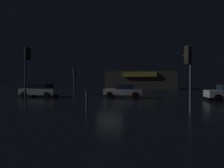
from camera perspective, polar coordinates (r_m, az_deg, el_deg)
The scene contains 8 objects.
ground_plane at distance 17.39m, azimuth -0.76°, elevation -5.02°, with size 120.00×120.00×0.00m, color black.
store_building at distance 44.36m, azimuth 9.08°, elevation 1.16°, with size 15.97×9.47×4.10m.
traffic_signal_main at distance 14.29m, azimuth -25.64°, elevation 6.31°, with size 0.42×0.42×4.21m.
traffic_signal_opposite at distance 24.69m, azimuth -12.02°, elevation 2.60°, with size 0.42×0.42×3.62m.
traffic_signal_cross_left at distance 10.91m, azimuth 23.33°, elevation 6.53°, with size 0.42×0.43×3.76m.
car_near at distance 21.54m, azimuth -22.03°, elevation -1.86°, with size 4.31×2.16×1.51m.
car_far at distance 19.40m, azimuth 3.73°, elevation -2.20°, with size 4.14×2.12×1.42m.
bollard_kerb_a at distance 10.59m, azimuth -8.13°, elevation -5.56°, with size 0.11×0.11×1.18m, color #595B60.
Camera 1 is at (3.29, -16.99, 1.76)m, focal length 28.44 mm.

